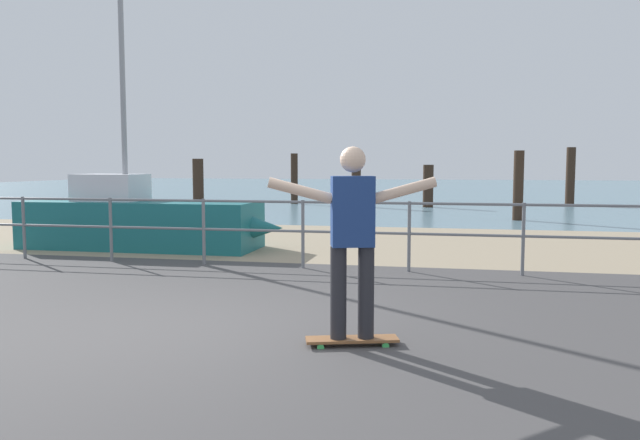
# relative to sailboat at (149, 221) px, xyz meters

# --- Properties ---
(ground_plane) EXTENTS (24.00, 10.00, 0.04)m
(ground_plane) POSITION_rel_sailboat_xyz_m (3.18, -6.20, -0.52)
(ground_plane) COLOR #474444
(ground_plane) RESTS_ON ground
(beach_strip) EXTENTS (24.00, 6.00, 0.04)m
(beach_strip) POSITION_rel_sailboat_xyz_m (3.18, 1.80, -0.52)
(beach_strip) COLOR tan
(beach_strip) RESTS_ON ground
(sea_surface) EXTENTS (72.00, 50.00, 0.04)m
(sea_surface) POSITION_rel_sailboat_xyz_m (3.18, 29.80, -0.52)
(sea_surface) COLOR slate
(sea_surface) RESTS_ON ground
(railing_fence) EXTENTS (12.76, 0.05, 1.05)m
(railing_fence) POSITION_rel_sailboat_xyz_m (1.74, -1.60, 0.17)
(railing_fence) COLOR slate
(railing_fence) RESTS_ON ground
(sailboat) EXTENTS (4.95, 1.42, 5.57)m
(sailboat) POSITION_rel_sailboat_xyz_m (0.00, 0.00, 0.00)
(sailboat) COLOR #19666B
(sailboat) RESTS_ON ground
(skateboard) EXTENTS (0.82, 0.42, 0.08)m
(skateboard) POSITION_rel_sailboat_xyz_m (4.67, -5.44, -0.46)
(skateboard) COLOR brown
(skateboard) RESTS_ON ground
(skateboarder) EXTENTS (1.41, 0.50, 1.65)m
(skateboarder) POSITION_rel_sailboat_xyz_m (4.67, -5.44, 0.49)
(skateboarder) COLOR #26262B
(skateboarder) RESTS_ON skateboard
(groyne_post_0) EXTENTS (0.38, 0.38, 1.78)m
(groyne_post_0) POSITION_rel_sailboat_xyz_m (-3.19, 9.95, 0.36)
(groyne_post_0) COLOR #332319
(groyne_post_0) RESTS_ON ground
(groyne_post_1) EXTENTS (0.28, 0.28, 2.01)m
(groyne_post_1) POSITION_rel_sailboat_xyz_m (-0.55, 13.36, 0.48)
(groyne_post_1) COLOR #332319
(groyne_post_1) RESTS_ON ground
(groyne_post_2) EXTENTS (0.35, 0.35, 1.97)m
(groyne_post_2) POSITION_rel_sailboat_xyz_m (2.10, 12.29, 0.46)
(groyne_post_2) COLOR #332319
(groyne_post_2) RESTS_ON ground
(groyne_post_3) EXTENTS (0.38, 0.38, 1.57)m
(groyne_post_3) POSITION_rel_sailboat_xyz_m (4.74, 12.40, 0.26)
(groyne_post_3) COLOR #332319
(groyne_post_3) RESTS_ON ground
(groyne_post_4) EXTENTS (0.28, 0.28, 1.97)m
(groyne_post_4) POSITION_rel_sailboat_xyz_m (7.38, 7.48, 0.46)
(groyne_post_4) COLOR #332319
(groyne_post_4) RESTS_ON ground
(groyne_post_5) EXTENTS (0.34, 0.34, 2.23)m
(groyne_post_5) POSITION_rel_sailboat_xyz_m (10.03, 14.56, 0.59)
(groyne_post_5) COLOR #332319
(groyne_post_5) RESTS_ON ground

